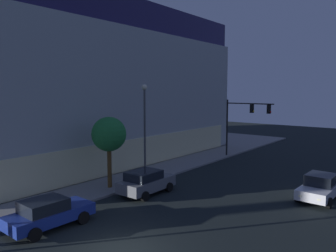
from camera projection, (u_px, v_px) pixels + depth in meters
The scene contains 7 objects.
modern_building at pixel (55, 87), 39.64m from camera, with size 31.48×29.97×15.46m.
traffic_light_far_corner at pixel (244, 116), 34.61m from camera, with size 0.40×5.30×6.09m.
street_lamp_sidewalk at pixel (145, 120), 25.95m from camera, with size 0.44×0.44×7.53m.
sidewalk_tree at pixel (109, 135), 23.78m from camera, with size 2.50×2.50×5.17m.
car_blue at pixel (48, 213), 17.27m from camera, with size 4.52×2.21×1.58m.
car_grey at pixel (146, 182), 23.00m from camera, with size 4.25×2.22×1.67m.
car_white at pixel (320, 187), 21.75m from camera, with size 4.17×2.20×1.68m.
Camera 1 is at (-9.61, -10.30, 7.15)m, focal length 35.35 mm.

